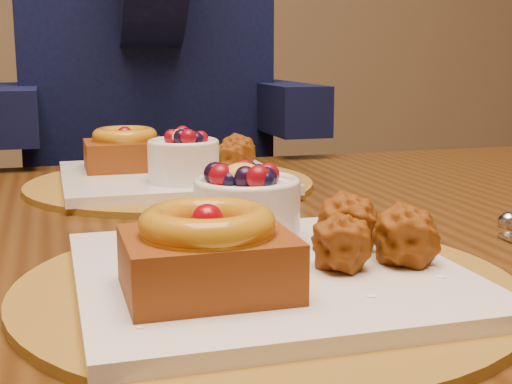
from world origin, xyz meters
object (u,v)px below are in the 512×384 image
(place_setting_near, at_px, (262,257))
(diner, at_px, (142,32))
(place_setting_far, at_px, (169,170))
(chair_far, at_px, (167,264))
(dining_table, at_px, (206,295))

(place_setting_near, relative_size, diner, 0.42)
(place_setting_far, height_order, diner, diner)
(diner, bearing_deg, place_setting_far, -116.22)
(place_setting_near, bearing_deg, chair_far, 85.87)
(chair_far, bearing_deg, place_setting_near, -91.30)
(chair_far, height_order, diner, diner)
(dining_table, relative_size, place_setting_near, 4.21)
(diner, bearing_deg, chair_far, -40.42)
(chair_far, bearing_deg, dining_table, -92.40)
(place_setting_far, xyz_separation_m, diner, (0.03, 0.45, 0.19))
(dining_table, relative_size, place_setting_far, 4.21)
(place_setting_near, height_order, diner, diner)
(place_setting_far, relative_size, chair_far, 0.41)
(chair_far, relative_size, diner, 1.03)
(dining_table, height_order, chair_far, chair_far)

